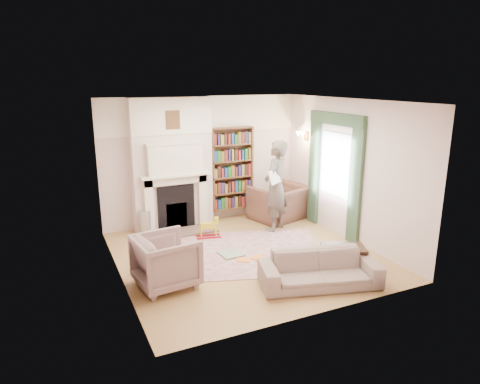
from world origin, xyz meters
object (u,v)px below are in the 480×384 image
man_reading (276,186)px  coffee_table (343,259)px  armchair_left (166,261)px  sofa (320,269)px  armchair_reading (279,203)px  paraffin_heater (145,223)px  bookcase (231,169)px  rocking_horse (208,228)px

man_reading → coffee_table: man_reading is taller
armchair_left → sofa: bearing=-121.7°
armchair_reading → paraffin_heater: armchair_reading is taller
bookcase → sofa: 3.79m
bookcase → paraffin_heater: (-2.10, -0.33, -0.90)m
armchair_reading → man_reading: size_ratio=0.62×
coffee_table → rocking_horse: 2.85m
armchair_left → bookcase: bearing=-47.5°
sofa → paraffin_heater: paraffin_heater is taller
bookcase → man_reading: (0.52, -1.14, -0.20)m
paraffin_heater → man_reading: bearing=-17.2°
sofa → man_reading: (0.62, 2.53, 0.70)m
sofa → rocking_horse: (-0.86, 2.67, -0.05)m
bookcase → man_reading: 1.27m
paraffin_heater → rocking_horse: paraffin_heater is taller
armchair_left → man_reading: bearing=-68.4°
coffee_table → rocking_horse: bearing=146.1°
man_reading → coffee_table: size_ratio=2.77×
armchair_left → paraffin_heater: bearing=-11.5°
armchair_reading → rocking_horse: armchair_reading is taller
sofa → paraffin_heater: (-1.99, 3.35, 0.00)m
coffee_table → armchair_left: bearing=-170.8°
armchair_reading → bookcase: bearing=-45.0°
armchair_left → coffee_table: (2.83, -0.76, -0.19)m
bookcase → armchair_left: size_ratio=2.03×
armchair_left → man_reading: (2.80, 1.53, 0.56)m
bookcase → rocking_horse: 1.69m
bookcase → rocking_horse: (-0.96, -1.00, -0.96)m
sofa → bookcase: bearing=104.4°
rocking_horse → sofa: bearing=-60.1°
bookcase → coffee_table: size_ratio=2.64×
bookcase → rocking_horse: size_ratio=3.73×
armchair_left → rocking_horse: (1.32, 1.66, -0.20)m
bookcase → paraffin_heater: size_ratio=3.36×
armchair_left → paraffin_heater: armchair_left is taller
bookcase → armchair_left: 3.60m
sofa → paraffin_heater: size_ratio=3.38×
armchair_left → man_reading: 3.24m
man_reading → paraffin_heater: bearing=-53.1°
armchair_left → sofa: size_ratio=0.49×
bookcase → sofa: size_ratio=0.99×
sofa → man_reading: size_ratio=0.96×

